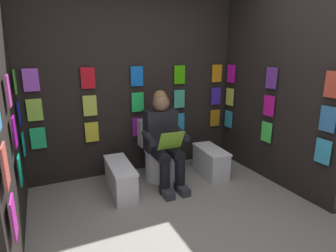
{
  "coord_description": "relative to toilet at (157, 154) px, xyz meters",
  "views": [
    {
      "loc": [
        1.18,
        1.6,
        1.63
      ],
      "look_at": [
        -0.06,
        -1.09,
        0.85
      ],
      "focal_mm": 29.56,
      "sensor_mm": 36.0,
      "label": 1
    }
  ],
  "objects": [
    {
      "name": "comic_longbox_near",
      "position": [
        0.58,
        0.23,
        -0.14
      ],
      "size": [
        0.28,
        0.75,
        0.37
      ],
      "rotation": [
        0.0,
        0.0,
        -0.04
      ],
      "color": "silver",
      "rests_on": "ground"
    },
    {
      "name": "display_wall_left",
      "position": [
        -1.36,
        0.63,
        0.88
      ],
      "size": [
        0.14,
        1.98,
        2.43
      ],
      "color": "black",
      "rests_on": "ground"
    },
    {
      "name": "person_reading",
      "position": [
        0.0,
        0.23,
        0.27
      ],
      "size": [
        0.53,
        0.69,
        1.19
      ],
      "rotation": [
        0.0,
        0.0,
        -0.02
      ],
      "color": "black",
      "rests_on": "ground"
    },
    {
      "name": "display_wall_back",
      "position": [
        0.15,
        -0.41,
        0.88
      ],
      "size": [
        3.01,
        0.14,
        2.43
      ],
      "color": "black",
      "rests_on": "ground"
    },
    {
      "name": "toilet",
      "position": [
        0.0,
        0.0,
        0.0
      ],
      "size": [
        0.41,
        0.56,
        0.77
      ],
      "rotation": [
        0.0,
        0.0,
        -0.02
      ],
      "color": "white",
      "rests_on": "ground"
    },
    {
      "name": "comic_longbox_far",
      "position": [
        -0.7,
        0.24,
        -0.14
      ],
      "size": [
        0.33,
        0.64,
        0.37
      ],
      "rotation": [
        0.0,
        0.0,
        -0.08
      ],
      "color": "silver",
      "rests_on": "ground"
    }
  ]
}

